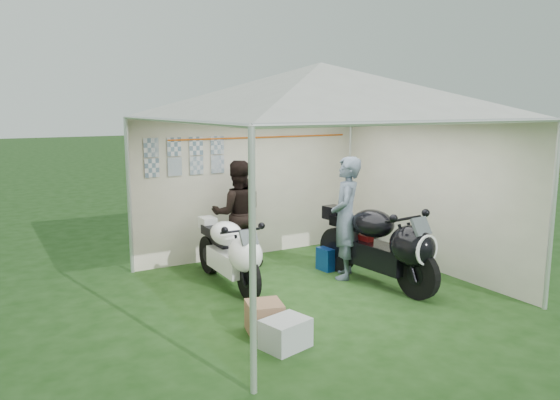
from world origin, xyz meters
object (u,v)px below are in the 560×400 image
Objects in this scene: canopy_tent at (319,97)px; person_dark_jacket at (238,214)px; motorcycle_black at (382,244)px; motorcycle_white at (231,251)px; paddock_stand at (333,258)px; equipment_box at (357,236)px; crate_0 at (286,333)px; crate_1 at (265,317)px; person_blue_jacket at (346,218)px.

person_dark_jacket is at bearing 107.29° from canopy_tent.
canopy_tent is 2.17m from motorcycle_black.
motorcycle_white is 1.75m from paddock_stand.
motorcycle_white is at bearing 146.07° from motorcycle_black.
motorcycle_black is 1.08m from paddock_stand.
crate_0 is at bearing -138.05° from equipment_box.
canopy_tent is at bearing 150.92° from motorcycle_black.
crate_1 is (-3.01, -2.25, -0.08)m from equipment_box.
crate_1 is at bearing 90.41° from crate_0.
person_blue_jacket is 4.64× the size of crate_1.
paddock_stand is at bearing -145.59° from equipment_box.
person_blue_jacket is (-0.10, -0.43, 0.71)m from paddock_stand.
equipment_box is at bearing 41.95° from crate_0.
motorcycle_white is 1.06× the size of person_blue_jacket.
crate_0 is at bearing -133.18° from canopy_tent.
motorcycle_white is 1.62m from crate_1.
motorcycle_black is 2.41m from crate_0.
motorcycle_black is 0.65m from person_blue_jacket.
paddock_stand is 1.61m from person_dark_jacket.
canopy_tent is at bearing -31.18° from motorcycle_white.
canopy_tent is 14.96× the size of crate_1.
person_dark_jacket is (-1.29, 1.86, 0.22)m from motorcycle_black.
equipment_box is (2.17, -0.20, -0.58)m from person_dark_jacket.
paddock_stand is 2.57m from crate_1.
motorcycle_black is at bearing -84.05° from paddock_stand.
motorcycle_white is 1.13× the size of person_dark_jacket.
motorcycle_white is 1.71m from person_blue_jacket.
canopy_tent reaches higher than paddock_stand.
crate_1 is at bearing -100.80° from motorcycle_white.
canopy_tent is 1.82m from person_blue_jacket.
paddock_stand is 2.87m from crate_0.
person_blue_jacket is at bearing 103.65° from motorcycle_black.
motorcycle_white is at bearing -165.60° from equipment_box.
equipment_box is at bearing -165.99° from person_dark_jacket.
crate_1 reaches higher than crate_0.
crate_0 is at bearing -11.11° from person_blue_jacket.
person_dark_jacket is at bearing 59.81° from motorcycle_white.
motorcycle_black reaches higher than crate_1.
equipment_box reaches higher than crate_1.
crate_0 is (-0.31, -2.01, -0.36)m from motorcycle_white.
person_dark_jacket reaches higher than equipment_box.
equipment_box is (2.70, 0.69, -0.27)m from motorcycle_white.
paddock_stand is at bearing 90.00° from motorcycle_black.
person_blue_jacket is 2.61m from crate_0.
equipment_box is at bearing 34.41° from paddock_stand.
paddock_stand is (0.72, 0.64, -2.40)m from canopy_tent.
person_dark_jacket reaches higher than motorcycle_white.
motorcycle_black is at bearing 15.46° from crate_1.
person_dark_jacket is at bearing 174.73° from equipment_box.
person_dark_jacket is 4.35× the size of crate_1.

